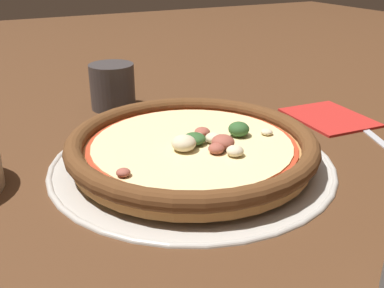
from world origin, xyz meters
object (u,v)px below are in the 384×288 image
Objects in this scene: drinking_cup at (112,86)px; napkin at (329,116)px; fork at (362,127)px; pizza at (192,146)px; pizza_tray at (192,161)px.

drinking_cup is 0.55× the size of napkin.
fork is (0.06, 0.02, -0.00)m from napkin.
drinking_cup is (-0.27, -0.02, 0.01)m from pizza.
fork is at bearing 88.52° from pizza.
pizza reaches higher than fork.
pizza is (0.00, 0.00, 0.02)m from pizza_tray.
pizza is at bearing -80.32° from napkin.
pizza is 1.92× the size of fork.
napkin is 0.84× the size of fork.
drinking_cup is 0.42m from fork.
pizza is 0.29m from napkin.
fork is at bearing 17.40° from napkin.
napkin reaches higher than fork.
drinking_cup is 0.46× the size of fork.
napkin is 0.06m from fork.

